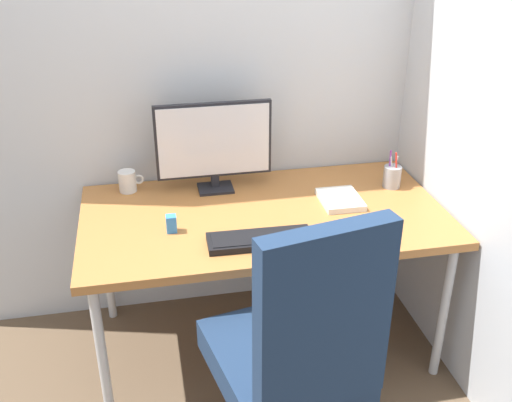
% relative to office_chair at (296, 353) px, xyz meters
% --- Properties ---
extents(ground_plane, '(8.00, 8.00, 0.00)m').
position_rel_office_chair_xyz_m(ground_plane, '(0.05, 0.75, -0.58)').
color(ground_plane, brown).
extents(wall_back, '(2.91, 0.04, 2.80)m').
position_rel_office_chair_xyz_m(wall_back, '(0.05, 1.19, 0.82)').
color(wall_back, silver).
rests_on(wall_back, ground_plane).
extents(wall_side_right, '(0.04, 2.19, 2.80)m').
position_rel_office_chair_xyz_m(wall_side_right, '(0.85, 0.55, 0.82)').
color(wall_side_right, silver).
rests_on(wall_side_right, ground_plane).
extents(desk, '(1.54, 0.83, 0.70)m').
position_rel_office_chair_xyz_m(desk, '(0.05, 0.75, 0.08)').
color(desk, '#B27038').
rests_on(desk, ground_plane).
extents(office_chair, '(0.63, 0.63, 1.13)m').
position_rel_office_chair_xyz_m(office_chair, '(0.00, 0.00, 0.00)').
color(office_chair, black).
rests_on(office_chair, ground_plane).
extents(monitor, '(0.52, 0.13, 0.41)m').
position_rel_office_chair_xyz_m(monitor, '(-0.12, 1.02, 0.35)').
color(monitor, black).
rests_on(monitor, desk).
extents(keyboard, '(0.41, 0.15, 0.03)m').
position_rel_office_chair_xyz_m(keyboard, '(-0.02, 0.50, 0.14)').
color(keyboard, black).
rests_on(keyboard, desk).
extents(mouse, '(0.08, 0.10, 0.04)m').
position_rel_office_chair_xyz_m(mouse, '(0.37, 0.54, 0.14)').
color(mouse, '#333338').
rests_on(mouse, desk).
extents(pen_holder, '(0.08, 0.08, 0.18)m').
position_rel_office_chair_xyz_m(pen_holder, '(0.68, 0.88, 0.18)').
color(pen_holder, '#9EA0A5').
rests_on(pen_holder, desk).
extents(notebook, '(0.17, 0.22, 0.03)m').
position_rel_office_chair_xyz_m(notebook, '(0.40, 0.77, 0.14)').
color(notebook, silver).
rests_on(notebook, desk).
extents(coffee_mug, '(0.11, 0.08, 0.10)m').
position_rel_office_chair_xyz_m(coffee_mug, '(-0.51, 1.07, 0.17)').
color(coffee_mug, white).
rests_on(coffee_mug, desk).
extents(desk_clamp_accessory, '(0.04, 0.04, 0.07)m').
position_rel_office_chair_xyz_m(desk_clamp_accessory, '(-0.35, 0.66, 0.16)').
color(desk_clamp_accessory, '#337FD8').
rests_on(desk_clamp_accessory, desk).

